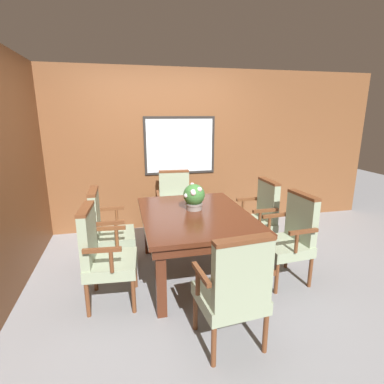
# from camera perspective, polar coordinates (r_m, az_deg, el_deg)

# --- Properties ---
(ground_plane) EXTENTS (14.00, 14.00, 0.00)m
(ground_plane) POSITION_cam_1_polar(r_m,az_deg,el_deg) (3.51, -1.27, -15.91)
(ground_plane) COLOR gray
(wall_back) EXTENTS (7.20, 0.08, 2.45)m
(wall_back) POSITION_cam_1_polar(r_m,az_deg,el_deg) (4.70, -5.60, 7.82)
(wall_back) COLOR brown
(wall_back) RESTS_ON ground_plane
(dining_table) EXTENTS (1.16, 1.53, 0.73)m
(dining_table) POSITION_cam_1_polar(r_m,az_deg,el_deg) (3.32, 0.59, -5.57)
(dining_table) COLOR #4C2314
(dining_table) RESTS_ON ground_plane
(chair_left_far) EXTENTS (0.47, 0.54, 0.97)m
(chair_left_far) POSITION_cam_1_polar(r_m,az_deg,el_deg) (3.59, -15.95, -6.58)
(chair_left_far) COLOR brown
(chair_left_far) RESTS_ON ground_plane
(chair_head_near) EXTENTS (0.57, 0.51, 0.97)m
(chair_head_near) POSITION_cam_1_polar(r_m,az_deg,el_deg) (2.37, 8.08, -17.76)
(chair_head_near) COLOR brown
(chair_head_near) RESTS_ON ground_plane
(chair_right_near) EXTENTS (0.50, 0.56, 0.97)m
(chair_right_near) POSITION_cam_1_polar(r_m,az_deg,el_deg) (3.42, 18.27, -7.83)
(chair_right_near) COLOR brown
(chair_right_near) RESTS_ON ground_plane
(chair_head_far) EXTENTS (0.56, 0.50, 0.97)m
(chair_head_far) POSITION_cam_1_polar(r_m,az_deg,el_deg) (4.44, -3.24, -1.90)
(chair_head_far) COLOR brown
(chair_head_far) RESTS_ON ground_plane
(chair_right_far) EXTENTS (0.48, 0.54, 0.97)m
(chair_right_far) POSITION_cam_1_polar(r_m,az_deg,el_deg) (3.97, 12.59, -4.31)
(chair_right_far) COLOR brown
(chair_right_far) RESTS_ON ground_plane
(chair_left_near) EXTENTS (0.51, 0.56, 0.97)m
(chair_left_near) POSITION_cam_1_polar(r_m,az_deg,el_deg) (2.99, -16.70, -11.05)
(chair_left_near) COLOR brown
(chair_left_near) RESTS_ON ground_plane
(potted_plant) EXTENTS (0.25, 0.26, 0.31)m
(potted_plant) POSITION_cam_1_polar(r_m,az_deg,el_deg) (3.36, 0.39, -0.84)
(potted_plant) COLOR gray
(potted_plant) RESTS_ON dining_table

